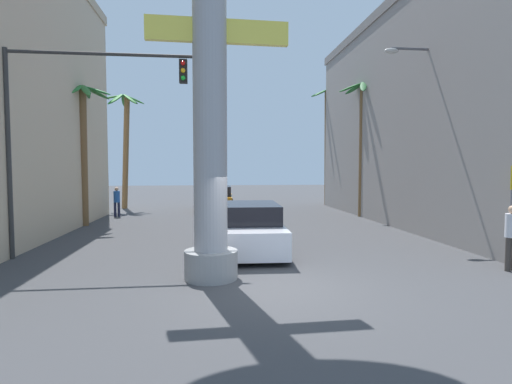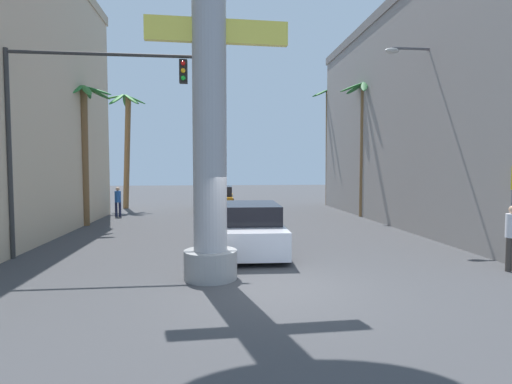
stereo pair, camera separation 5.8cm
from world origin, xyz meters
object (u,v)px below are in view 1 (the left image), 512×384
Objects in this scene: car_lead at (249,229)px; pedestrian_by_sign at (512,233)px; pedestrian_far_left at (117,200)px; traffic_light_mast at (73,110)px; palm_tree_mid_left at (83,137)px; palm_tree_mid_right at (362,134)px; palm_tree_far_right at (327,140)px; street_lamp at (427,124)px; car_far at (218,199)px; palm_tree_far_left at (125,136)px; neon_sign_pole at (210,46)px; crossing_sign at (512,200)px.

car_lead is 7.41m from pedestrian_by_sign.
pedestrian_far_left is (-6.44, 10.02, 0.22)m from car_lead.
palm_tree_mid_left is (-1.84, 6.92, -0.27)m from traffic_light_mast.
pedestrian_far_left is (-13.59, 1.44, -3.62)m from palm_tree_mid_right.
palm_tree_mid_right is 4.31× the size of pedestrian_by_sign.
palm_tree_mid_left is (-14.43, -9.30, -0.62)m from palm_tree_far_right.
pedestrian_far_left is (-13.55, 8.20, -3.45)m from street_lamp.
traffic_light_mast is at bearing -144.30° from palm_tree_mid_right.
palm_tree_far_left is at bearing 160.57° from car_far.
traffic_light_mast is 6.44m from car_lead.
pedestrian_by_sign is at bearing -35.68° from palm_tree_mid_left.
traffic_light_mast reaches higher than car_far.
pedestrian_far_left is at bearing -156.94° from palm_tree_far_right.
palm_tree_far_left is (-6.93, 14.86, 4.09)m from car_lead.
palm_tree_far_left is (-5.70, 18.01, -0.77)m from neon_sign_pole.
pedestrian_by_sign is at bearing -126.41° from crossing_sign.
palm_tree_mid_right reaches higher than pedestrian_far_left.
palm_tree_far_left is 0.91× the size of palm_tree_far_right.
car_lead is 11.91m from pedestrian_far_left.
palm_tree_far_right is at bearing 89.17° from street_lamp.
palm_tree_far_left is (-6.14, 2.16, 4.09)m from car_far.
traffic_light_mast is 1.29× the size of car_lead.
car_far is at bearing 93.55° from car_lead.
palm_tree_mid_right reaches higher than traffic_light_mast.
neon_sign_pole is at bearing -149.17° from street_lamp.
palm_tree_mid_right is at bearing -91.30° from palm_tree_far_right.
palm_tree_mid_right is 1.14× the size of palm_tree_mid_left.
car_lead is 17.93m from palm_tree_far_right.
pedestrian_by_sign is (7.85, -0.15, -4.58)m from neon_sign_pole.
palm_tree_far_right is 19.55m from pedestrian_by_sign.
palm_tree_mid_left is at bearing 121.23° from neon_sign_pole.
neon_sign_pole reaches higher than car_lead.
street_lamp is 13.93m from car_far.
car_far is at bearing 114.89° from pedestrian_by_sign.
pedestrian_far_left is (-5.66, -2.68, 0.23)m from car_far.
crossing_sign is at bearing -51.66° from palm_tree_far_left.
street_lamp is 6.17m from pedestrian_by_sign.
car_lead is at bearing -65.00° from palm_tree_far_left.
crossing_sign is 0.58× the size of car_lead.
traffic_light_mast is at bearing -170.06° from street_lamp.
palm_tree_mid_left reaches higher than car_far.
street_lamp is at bearing -54.01° from car_far.
palm_tree_far_left is 1.03× the size of palm_tree_mid_right.
palm_tree_far_right reaches higher than crossing_sign.
pedestrian_far_left is at bearing 122.75° from car_lead.
traffic_light_mast is 7.17m from palm_tree_mid_left.
traffic_light_mast is at bearing -108.99° from car_far.
crossing_sign is 0.37× the size of palm_tree_mid_right.
street_lamp reaches higher than crossing_sign.
pedestrian_far_left is at bearing -154.69° from car_far.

